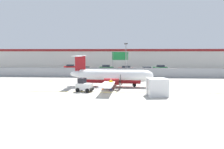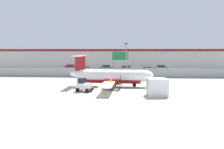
{
  "view_description": "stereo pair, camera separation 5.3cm",
  "coord_description": "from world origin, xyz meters",
  "px_view_note": "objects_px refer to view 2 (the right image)",
  "views": [
    {
      "loc": [
        2.52,
        -24.83,
        5.5
      ],
      "look_at": [
        0.7,
        7.73,
        1.8
      ],
      "focal_mm": 32.0,
      "sensor_mm": 36.0,
      "label": 1
    },
    {
      "loc": [
        2.58,
        -24.82,
        5.5
      ],
      "look_at": [
        0.7,
        7.73,
        1.8
      ],
      "focal_mm": 32.0,
      "sensor_mm": 36.0,
      "label": 2
    }
  ],
  "objects_px": {
    "ground_crew_worker": "(111,84)",
    "parked_car_2": "(106,68)",
    "parked_car_4": "(146,70)",
    "parked_car_5": "(160,68)",
    "parked_car_0": "(71,67)",
    "apron_light_pole": "(126,58)",
    "commuter_airplane": "(113,76)",
    "parked_car_3": "(126,69)",
    "traffic_cone_near_left": "(147,86)",
    "parked_car_1": "(84,69)",
    "baggage_tug": "(84,85)",
    "cargo_container": "(157,87)",
    "highway_sign": "(120,58)",
    "traffic_cone_near_right": "(103,87)"
  },
  "relations": [
    {
      "from": "commuter_airplane",
      "to": "parked_car_3",
      "type": "height_order",
      "value": "commuter_airplane"
    },
    {
      "from": "cargo_container",
      "to": "traffic_cone_near_left",
      "type": "xyz_separation_m",
      "value": [
        -0.6,
        5.67,
        -0.79
      ]
    },
    {
      "from": "parked_car_4",
      "to": "parked_car_3",
      "type": "bearing_deg",
      "value": -25.22
    },
    {
      "from": "ground_crew_worker",
      "to": "parked_car_2",
      "type": "distance_m",
      "value": 30.58
    },
    {
      "from": "ground_crew_worker",
      "to": "parked_car_0",
      "type": "relative_size",
      "value": 0.39
    },
    {
      "from": "cargo_container",
      "to": "parked_car_1",
      "type": "xyz_separation_m",
      "value": [
        -14.65,
        27.5,
        -0.21
      ]
    },
    {
      "from": "highway_sign",
      "to": "parked_car_1",
      "type": "bearing_deg",
      "value": 140.93
    },
    {
      "from": "commuter_airplane",
      "to": "parked_car_0",
      "type": "distance_m",
      "value": 32.21
    },
    {
      "from": "traffic_cone_near_left",
      "to": "parked_car_0",
      "type": "bearing_deg",
      "value": 123.69
    },
    {
      "from": "traffic_cone_near_left",
      "to": "apron_light_pole",
      "type": "bearing_deg",
      "value": 107.3
    },
    {
      "from": "cargo_container",
      "to": "parked_car_2",
      "type": "relative_size",
      "value": 0.6
    },
    {
      "from": "parked_car_1",
      "to": "apron_light_pole",
      "type": "xyz_separation_m",
      "value": [
        10.9,
        -11.73,
        3.41
      ]
    },
    {
      "from": "traffic_cone_near_right",
      "to": "apron_light_pole",
      "type": "height_order",
      "value": "apron_light_pole"
    },
    {
      "from": "apron_light_pole",
      "to": "baggage_tug",
      "type": "bearing_deg",
      "value": -113.6
    },
    {
      "from": "parked_car_0",
      "to": "parked_car_4",
      "type": "distance_m",
      "value": 23.5
    },
    {
      "from": "baggage_tug",
      "to": "highway_sign",
      "type": "distance_m",
      "value": 18.48
    },
    {
      "from": "baggage_tug",
      "to": "ground_crew_worker",
      "type": "bearing_deg",
      "value": 28.84
    },
    {
      "from": "baggage_tug",
      "to": "parked_car_1",
      "type": "distance_m",
      "value": 25.88
    },
    {
      "from": "traffic_cone_near_left",
      "to": "parked_car_3",
      "type": "distance_m",
      "value": 24.15
    },
    {
      "from": "commuter_airplane",
      "to": "parked_car_1",
      "type": "distance_m",
      "value": 22.75
    },
    {
      "from": "cargo_container",
      "to": "highway_sign",
      "type": "xyz_separation_m",
      "value": [
        -5.0,
        19.66,
        3.04
      ]
    },
    {
      "from": "parked_car_0",
      "to": "parked_car_3",
      "type": "distance_m",
      "value": 17.72
    },
    {
      "from": "commuter_airplane",
      "to": "highway_sign",
      "type": "relative_size",
      "value": 2.92
    },
    {
      "from": "parked_car_2",
      "to": "parked_car_4",
      "type": "height_order",
      "value": "same"
    },
    {
      "from": "parked_car_2",
      "to": "parked_car_3",
      "type": "distance_m",
      "value": 6.75
    },
    {
      "from": "parked_car_3",
      "to": "apron_light_pole",
      "type": "bearing_deg",
      "value": 92.91
    },
    {
      "from": "commuter_airplane",
      "to": "ground_crew_worker",
      "type": "distance_m",
      "value": 3.7
    },
    {
      "from": "parked_car_5",
      "to": "parked_car_2",
      "type": "bearing_deg",
      "value": 5.37
    },
    {
      "from": "ground_crew_worker",
      "to": "traffic_cone_near_left",
      "type": "relative_size",
      "value": 2.66
    },
    {
      "from": "baggage_tug",
      "to": "apron_light_pole",
      "type": "xyz_separation_m",
      "value": [
        5.97,
        13.67,
        3.45
      ]
    },
    {
      "from": "cargo_container",
      "to": "parked_car_1",
      "type": "height_order",
      "value": "cargo_container"
    },
    {
      "from": "traffic_cone_near_left",
      "to": "parked_car_5",
      "type": "height_order",
      "value": "parked_car_5"
    },
    {
      "from": "traffic_cone_near_left",
      "to": "parked_car_2",
      "type": "xyz_separation_m",
      "value": [
        -8.63,
        27.62,
        0.58
      ]
    },
    {
      "from": "parked_car_0",
      "to": "parked_car_5",
      "type": "xyz_separation_m",
      "value": [
        26.87,
        -1.44,
        0.0
      ]
    },
    {
      "from": "parked_car_4",
      "to": "parked_car_5",
      "type": "height_order",
      "value": "same"
    },
    {
      "from": "parked_car_4",
      "to": "parked_car_5",
      "type": "relative_size",
      "value": 0.99
    },
    {
      "from": "traffic_cone_near_right",
      "to": "parked_car_5",
      "type": "bearing_deg",
      "value": 65.2
    },
    {
      "from": "traffic_cone_near_right",
      "to": "cargo_container",
      "type": "bearing_deg",
      "value": -29.09
    },
    {
      "from": "cargo_container",
      "to": "parked_car_0",
      "type": "height_order",
      "value": "cargo_container"
    },
    {
      "from": "baggage_tug",
      "to": "highway_sign",
      "type": "xyz_separation_m",
      "value": [
        4.73,
        17.57,
        3.28
      ]
    },
    {
      "from": "baggage_tug",
      "to": "parked_car_5",
      "type": "height_order",
      "value": "baggage_tug"
    },
    {
      "from": "parked_car_5",
      "to": "apron_light_pole",
      "type": "distance_m",
      "value": 21.08
    },
    {
      "from": "baggage_tug",
      "to": "parked_car_4",
      "type": "distance_m",
      "value": 27.75
    },
    {
      "from": "baggage_tug",
      "to": "cargo_container",
      "type": "relative_size",
      "value": 0.98
    },
    {
      "from": "cargo_container",
      "to": "traffic_cone_near_left",
      "type": "relative_size",
      "value": 4.08
    },
    {
      "from": "traffic_cone_near_left",
      "to": "parked_car_0",
      "type": "distance_m",
      "value": 35.6
    },
    {
      "from": "highway_sign",
      "to": "parked_car_5",
      "type": "bearing_deg",
      "value": 50.94
    },
    {
      "from": "baggage_tug",
      "to": "parked_car_4",
      "type": "relative_size",
      "value": 0.6
    },
    {
      "from": "parked_car_0",
      "to": "apron_light_pole",
      "type": "height_order",
      "value": "apron_light_pole"
    },
    {
      "from": "parked_car_0",
      "to": "commuter_airplane",
      "type": "bearing_deg",
      "value": -69.07
    }
  ]
}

